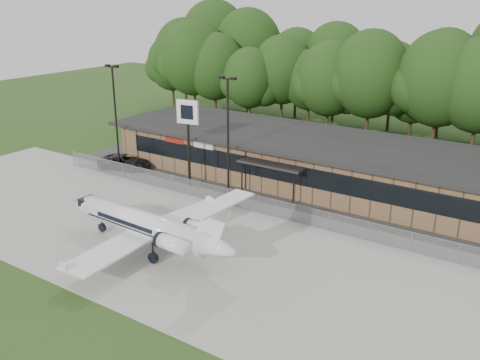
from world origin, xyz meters
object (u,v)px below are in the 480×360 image
Objects in this scene: business_jet at (150,227)px; pole_sign at (188,121)px; terminal at (322,161)px; suv at (124,162)px.

business_jet is 13.51m from pole_sign.
terminal is at bearing 28.41° from pole_sign.
pole_sign reaches higher than business_jet.
pole_sign is at bearing 119.92° from business_jet.
suv is 0.66× the size of pole_sign.
business_jet is 1.92× the size of pole_sign.
terminal is at bearing -84.32° from suv.
pole_sign is (-9.43, -7.14, 3.82)m from terminal.
business_jet is at bearing -144.00° from suv.
terminal is 2.72× the size of business_jet.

